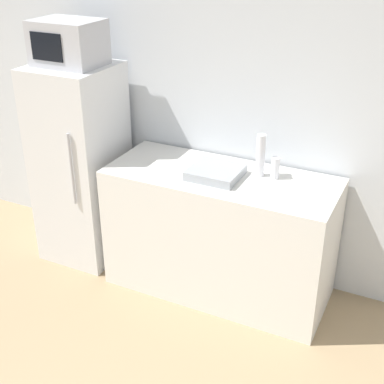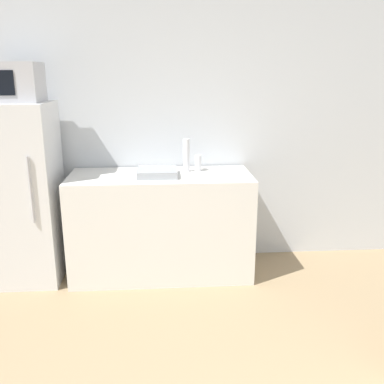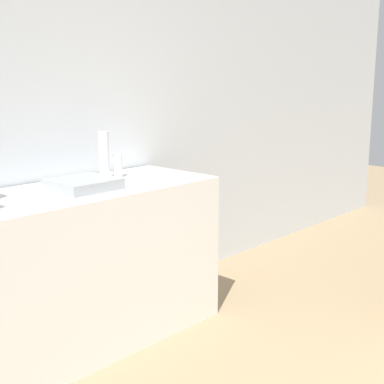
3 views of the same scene
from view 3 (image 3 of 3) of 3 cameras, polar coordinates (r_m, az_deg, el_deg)
name	(u,v)px [view 3 (image 3 of 3)]	position (r m, az deg, el deg)	size (l,w,h in m)	color
wall_back	(87,113)	(3.47, -11.17, 8.31)	(8.00, 0.06, 2.60)	silver
counter	(87,266)	(3.16, -11.16, -7.71)	(1.57, 0.65, 0.91)	silver
sink_basin	(83,184)	(2.99, -11.56, 0.83)	(0.33, 0.32, 0.06)	#9EA3A8
bottle_tall	(104,156)	(3.23, -9.35, 3.81)	(0.06, 0.06, 0.29)	silver
bottle_short	(118,166)	(3.31, -7.94, 2.78)	(0.06, 0.06, 0.15)	silver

